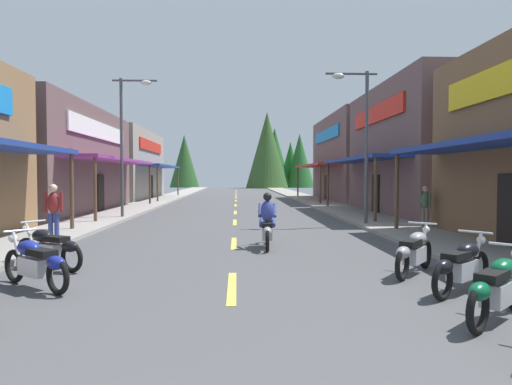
{
  "coord_description": "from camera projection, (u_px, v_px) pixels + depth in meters",
  "views": [
    {
      "loc": [
        0.09,
        0.28,
        2.03
      ],
      "look_at": [
        1.45,
        32.17,
        0.86
      ],
      "focal_mm": 31.52,
      "sensor_mm": 36.0,
      "label": 1
    }
  ],
  "objects": [
    {
      "name": "motorcycle_parked_left_2",
      "position": [
        49.0,
        247.0,
        9.77
      ],
      "size": [
        1.88,
        1.2,
        1.04
      ],
      "rotation": [
        0.0,
        0.0,
        2.59
      ],
      "color": "black",
      "rests_on": "ground"
    },
    {
      "name": "motorcycle_parked_right_3",
      "position": [
        414.0,
        251.0,
        9.23
      ],
      "size": [
        1.44,
        1.72,
        1.04
      ],
      "rotation": [
        0.0,
        0.0,
        0.88
      ],
      "color": "black",
      "rests_on": "ground"
    },
    {
      "name": "storefront_right_middle",
      "position": [
        449.0,
        150.0,
        23.93
      ],
      "size": [
        9.7,
        11.42,
        6.81
      ],
      "color": "brown",
      "rests_on": "ground"
    },
    {
      "name": "streetlamp_right",
      "position": [
        359.0,
        126.0,
        18.06
      ],
      "size": [
        2.08,
        0.3,
        6.23
      ],
      "color": "#474C51",
      "rests_on": "ground"
    },
    {
      "name": "storefront_left_far",
      "position": [
        105.0,
        165.0,
        39.48
      ],
      "size": [
        9.81,
        13.55,
        5.96
      ],
      "color": "gray",
      "rests_on": "ground"
    },
    {
      "name": "rider_cruising_lead",
      "position": [
        267.0,
        225.0,
        12.69
      ],
      "size": [
        0.6,
        2.14,
        1.57
      ],
      "rotation": [
        0.0,
        0.0,
        1.5
      ],
      "color": "black",
      "rests_on": "ground"
    },
    {
      "name": "ground",
      "position": [
        236.0,
        206.0,
        30.83
      ],
      "size": [
        9.85,
        92.18,
        0.1
      ],
      "primitive_type": "cube",
      "color": "#4C4C4F"
    },
    {
      "name": "pedestrian_by_shop",
      "position": [
        425.0,
        205.0,
        16.71
      ],
      "size": [
        0.35,
        0.55,
        1.67
      ],
      "rotation": [
        0.0,
        0.0,
        3.44
      ],
      "color": "#726659",
      "rests_on": "ground"
    },
    {
      "name": "motorcycle_parked_left_1",
      "position": [
        35.0,
        262.0,
        8.06
      ],
      "size": [
        1.74,
        1.41,
        1.04
      ],
      "rotation": [
        0.0,
        0.0,
        2.47
      ],
      "color": "black",
      "rests_on": "ground"
    },
    {
      "name": "treeline_backdrop",
      "position": [
        263.0,
        157.0,
        78.45
      ],
      "size": [
        25.78,
        11.64,
        12.89
      ],
      "color": "#226123",
      "rests_on": "ground"
    },
    {
      "name": "motorcycle_parked_right_1",
      "position": [
        498.0,
        287.0,
        6.24
      ],
      "size": [
        1.67,
        1.49,
        1.04
      ],
      "rotation": [
        0.0,
        0.0,
        0.72
      ],
      "color": "black",
      "rests_on": "ground"
    },
    {
      "name": "centerline_dashes",
      "position": [
        236.0,
        203.0,
        33.56
      ],
      "size": [
        0.16,
        65.14,
        0.01
      ],
      "color": "#E0C64C",
      "rests_on": "ground"
    },
    {
      "name": "pedestrian_browsing",
      "position": [
        53.0,
        209.0,
        13.61
      ],
      "size": [
        0.57,
        0.27,
        1.79
      ],
      "rotation": [
        0.0,
        0.0,
        1.6
      ],
      "color": "#333F8C",
      "rests_on": "ground"
    },
    {
      "name": "streetlamp_left",
      "position": [
        128.0,
        129.0,
        21.08
      ],
      "size": [
        2.08,
        0.3,
        6.61
      ],
      "color": "#474C51",
      "rests_on": "ground"
    },
    {
      "name": "sidewalk_right",
      "position": [
        325.0,
        204.0,
        31.09
      ],
      "size": [
        2.58,
        92.18,
        0.12
      ],
      "primitive_type": "cube",
      "color": "gray",
      "rests_on": "ground"
    },
    {
      "name": "motorcycle_parked_right_2",
      "position": [
        462.0,
        265.0,
        7.78
      ],
      "size": [
        1.71,
        1.44,
        1.04
      ],
      "rotation": [
        0.0,
        0.0,
        0.69
      ],
      "color": "black",
      "rests_on": "ground"
    },
    {
      "name": "storefront_right_far",
      "position": [
        363.0,
        159.0,
        37.14
      ],
      "size": [
        7.98,
        13.2,
        6.92
      ],
      "color": "brown",
      "rests_on": "ground"
    },
    {
      "name": "sidewalk_left",
      "position": [
        144.0,
        205.0,
        30.56
      ],
      "size": [
        2.58,
        92.18,
        0.12
      ],
      "primitive_type": "cube",
      "color": "#9E9991",
      "rests_on": "ground"
    },
    {
      "name": "storefront_left_middle",
      "position": [
        21.0,
        160.0,
        24.64
      ],
      "size": [
        10.34,
        13.71,
        5.81
      ],
      "color": "brown",
      "rests_on": "ground"
    }
  ]
}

